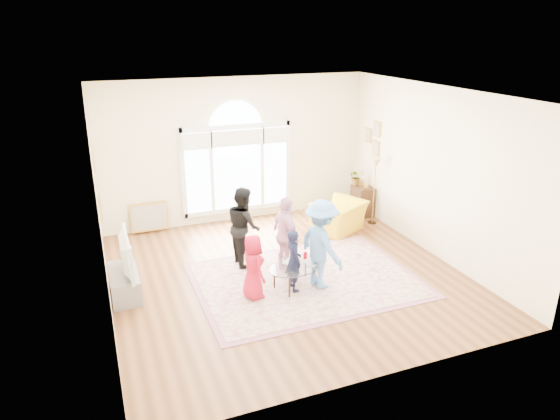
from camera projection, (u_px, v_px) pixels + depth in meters
name	position (u px, v px, depth m)	size (l,w,h in m)	color
ground	(286.00, 275.00, 8.94)	(6.00, 6.00, 0.00)	#563117
room_shell	(239.00, 154.00, 10.88)	(6.00, 6.00, 6.00)	#F7ECC1
area_rug	(306.00, 280.00, 8.74)	(3.60, 2.60, 0.02)	beige
rug_border	(306.00, 280.00, 8.74)	(3.80, 2.80, 0.01)	#9C5F71
tv_console	(125.00, 284.00, 8.20)	(0.45, 1.00, 0.42)	gray
television	(122.00, 254.00, 8.02)	(0.17, 1.12, 0.64)	black
coffee_table	(298.00, 266.00, 8.38)	(1.26, 1.00, 0.54)	silver
armchair	(339.00, 216.00, 10.74)	(1.03, 0.90, 0.67)	gold
side_cabinet	(362.00, 201.00, 11.65)	(0.40, 0.50, 0.70)	black
floor_lamp	(376.00, 168.00, 10.86)	(0.26, 0.26, 1.51)	black
plant_pedestal	(355.00, 199.00, 11.79)	(0.20, 0.20, 0.70)	white
potted_plant	(356.00, 177.00, 11.60)	(0.35, 0.30, 0.39)	#33722D
leaning_picture	(151.00, 232.00, 10.80)	(0.80, 0.05, 0.62)	tan
child_red	(253.00, 267.00, 7.99)	(0.53, 0.35, 1.09)	#B9132D
child_navy	(294.00, 260.00, 8.23)	(0.39, 0.26, 1.07)	black
child_black	(244.00, 226.00, 9.13)	(0.71, 0.56, 1.47)	black
child_pink	(286.00, 236.00, 8.77)	(0.83, 0.35, 1.42)	#E49EBA
child_blue	(321.00, 244.00, 8.27)	(0.99, 0.57, 1.54)	#568DD7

